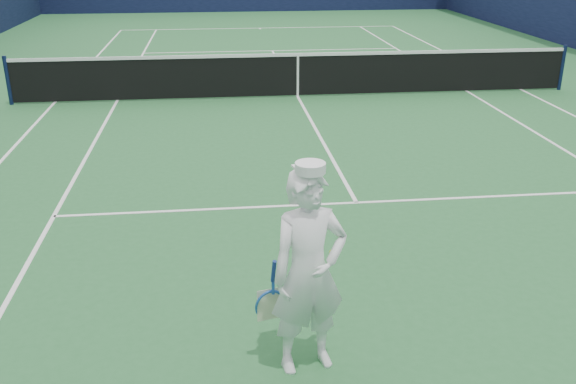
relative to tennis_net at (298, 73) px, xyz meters
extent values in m
plane|color=#256130|center=(0.00, 0.00, -0.55)|extent=(80.00, 80.00, 0.00)
cube|color=white|center=(0.00, 11.88, -0.55)|extent=(11.03, 0.06, 0.01)
cube|color=white|center=(-5.49, 0.00, -0.55)|extent=(0.06, 23.83, 0.01)
cube|color=white|center=(5.49, 0.00, -0.55)|extent=(0.06, 23.83, 0.01)
cube|color=white|center=(-4.12, 0.00, -0.55)|extent=(0.06, 23.77, 0.01)
cube|color=white|center=(4.12, 0.00, -0.55)|extent=(0.06, 23.77, 0.01)
cube|color=white|center=(0.00, 6.40, -0.55)|extent=(8.23, 0.06, 0.01)
cube|color=white|center=(0.00, -6.40, -0.55)|extent=(8.23, 0.06, 0.01)
cube|color=white|center=(0.00, 0.00, -0.55)|extent=(0.06, 12.80, 0.01)
cube|color=white|center=(0.00, 11.73, -0.55)|extent=(0.06, 0.30, 0.01)
cylinder|color=#141E4C|center=(-6.40, 0.00, -0.02)|extent=(0.09, 0.09, 1.07)
cylinder|color=#141E4C|center=(6.40, 0.00, -0.02)|extent=(0.09, 0.09, 1.07)
cube|color=black|center=(0.00, 0.00, -0.05)|extent=(12.79, 0.02, 0.92)
cube|color=white|center=(0.00, 0.00, 0.42)|extent=(12.79, 0.04, 0.07)
cube|color=white|center=(0.00, 0.00, -0.08)|extent=(0.05, 0.03, 0.94)
imported|color=white|center=(-1.20, -9.91, 0.35)|extent=(0.74, 0.58, 1.80)
cylinder|color=white|center=(-1.20, -9.91, 1.27)|extent=(0.24, 0.24, 0.08)
cube|color=white|center=(-1.23, -9.79, 1.24)|extent=(0.20, 0.14, 0.02)
cylinder|color=navy|center=(-1.49, -9.90, 0.38)|extent=(0.05, 0.10, 0.22)
cube|color=#1E4FA5|center=(-1.49, -9.85, 0.20)|extent=(0.03, 0.02, 0.14)
torus|color=#1E4FA5|center=(-1.52, -9.79, -0.01)|extent=(0.31, 0.17, 0.29)
cube|color=beige|center=(-1.52, -9.79, -0.01)|extent=(0.21, 0.06, 0.30)
sphere|color=#C1D418|center=(-0.97, -9.76, 0.44)|extent=(0.07, 0.07, 0.07)
sphere|color=#C1D418|center=(-0.93, -9.73, 0.47)|extent=(0.07, 0.07, 0.07)
camera|label=1|loc=(-1.90, -14.51, 2.93)|focal=40.00mm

